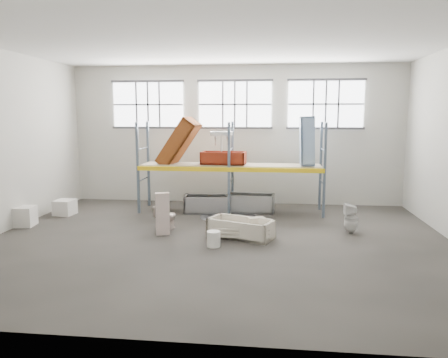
# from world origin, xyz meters

# --- Properties ---
(floor) EXTENTS (12.00, 10.00, 0.10)m
(floor) POSITION_xyz_m (0.00, 0.00, -0.05)
(floor) COLOR #44403B
(floor) RESTS_ON ground
(ceiling) EXTENTS (12.00, 10.00, 0.10)m
(ceiling) POSITION_xyz_m (0.00, 0.00, 5.05)
(ceiling) COLOR silver
(ceiling) RESTS_ON ground
(wall_back) EXTENTS (12.00, 0.10, 5.00)m
(wall_back) POSITION_xyz_m (0.00, 5.05, 2.50)
(wall_back) COLOR beige
(wall_back) RESTS_ON ground
(wall_front) EXTENTS (12.00, 0.10, 5.00)m
(wall_front) POSITION_xyz_m (0.00, -5.05, 2.50)
(wall_front) COLOR #ABA99F
(wall_front) RESTS_ON ground
(window_left) EXTENTS (2.60, 0.04, 1.60)m
(window_left) POSITION_xyz_m (-3.20, 4.94, 3.60)
(window_left) COLOR white
(window_left) RESTS_ON wall_back
(window_mid) EXTENTS (2.60, 0.04, 1.60)m
(window_mid) POSITION_xyz_m (0.00, 4.94, 3.60)
(window_mid) COLOR white
(window_mid) RESTS_ON wall_back
(window_right) EXTENTS (2.60, 0.04, 1.60)m
(window_right) POSITION_xyz_m (3.20, 4.94, 3.60)
(window_right) COLOR white
(window_right) RESTS_ON wall_back
(rack_upright_la) EXTENTS (0.08, 0.08, 3.00)m
(rack_upright_la) POSITION_xyz_m (-3.00, 2.90, 1.50)
(rack_upright_la) COLOR slate
(rack_upright_la) RESTS_ON floor
(rack_upright_lb) EXTENTS (0.08, 0.08, 3.00)m
(rack_upright_lb) POSITION_xyz_m (-3.00, 4.10, 1.50)
(rack_upright_lb) COLOR slate
(rack_upright_lb) RESTS_ON floor
(rack_upright_ma) EXTENTS (0.08, 0.08, 3.00)m
(rack_upright_ma) POSITION_xyz_m (0.00, 2.90, 1.50)
(rack_upright_ma) COLOR slate
(rack_upright_ma) RESTS_ON floor
(rack_upright_mb) EXTENTS (0.08, 0.08, 3.00)m
(rack_upright_mb) POSITION_xyz_m (0.00, 4.10, 1.50)
(rack_upright_mb) COLOR slate
(rack_upright_mb) RESTS_ON floor
(rack_upright_ra) EXTENTS (0.08, 0.08, 3.00)m
(rack_upright_ra) POSITION_xyz_m (3.00, 2.90, 1.50)
(rack_upright_ra) COLOR slate
(rack_upright_ra) RESTS_ON floor
(rack_upright_rb) EXTENTS (0.08, 0.08, 3.00)m
(rack_upright_rb) POSITION_xyz_m (3.00, 4.10, 1.50)
(rack_upright_rb) COLOR slate
(rack_upright_rb) RESTS_ON floor
(rack_beam_front) EXTENTS (6.00, 0.10, 0.14)m
(rack_beam_front) POSITION_xyz_m (0.00, 2.90, 1.50)
(rack_beam_front) COLOR yellow
(rack_beam_front) RESTS_ON floor
(rack_beam_back) EXTENTS (6.00, 0.10, 0.14)m
(rack_beam_back) POSITION_xyz_m (0.00, 4.10, 1.50)
(rack_beam_back) COLOR yellow
(rack_beam_back) RESTS_ON floor
(shelf_deck) EXTENTS (5.90, 1.10, 0.03)m
(shelf_deck) POSITION_xyz_m (0.00, 3.50, 1.58)
(shelf_deck) COLOR gray
(shelf_deck) RESTS_ON floor
(wet_patch) EXTENTS (1.80, 1.80, 0.00)m
(wet_patch) POSITION_xyz_m (0.00, 2.70, 0.00)
(wet_patch) COLOR black
(wet_patch) RESTS_ON floor
(bathtub_beige) EXTENTS (1.86, 1.34, 0.50)m
(bathtub_beige) POSITION_xyz_m (0.57, 0.42, 0.25)
(bathtub_beige) COLOR beige
(bathtub_beige) RESTS_ON floor
(cistern_spare) EXTENTS (0.49, 0.38, 0.42)m
(cistern_spare) POSITION_xyz_m (0.97, 0.68, 0.28)
(cistern_spare) COLOR beige
(cistern_spare) RESTS_ON bathtub_beige
(sink_in_tub) EXTENTS (0.48, 0.48, 0.16)m
(sink_in_tub) POSITION_xyz_m (0.32, 0.52, 0.16)
(sink_in_tub) COLOR beige
(sink_in_tub) RESTS_ON bathtub_beige
(toilet_beige) EXTENTS (0.63, 0.82, 0.73)m
(toilet_beige) POSITION_xyz_m (-1.58, 0.96, 0.37)
(toilet_beige) COLOR beige
(toilet_beige) RESTS_ON floor
(cistern_tall) EXTENTS (0.43, 0.35, 1.15)m
(cistern_tall) POSITION_xyz_m (-1.56, 0.47, 0.58)
(cistern_tall) COLOR beige
(cistern_tall) RESTS_ON floor
(toilet_white) EXTENTS (0.38, 0.37, 0.82)m
(toilet_white) POSITION_xyz_m (3.55, 1.20, 0.41)
(toilet_white) COLOR white
(toilet_white) RESTS_ON floor
(steel_tub_left) EXTENTS (1.59, 0.81, 0.57)m
(steel_tub_left) POSITION_xyz_m (-0.74, 3.25, 0.28)
(steel_tub_left) COLOR #A6A9AF
(steel_tub_left) RESTS_ON floor
(steel_tub_right) EXTENTS (1.65, 0.86, 0.59)m
(steel_tub_right) POSITION_xyz_m (0.65, 3.55, 0.29)
(steel_tub_right) COLOR #AAACB2
(steel_tub_right) RESTS_ON floor
(rust_tub_flat) EXTENTS (1.50, 0.77, 0.41)m
(rust_tub_flat) POSITION_xyz_m (-0.24, 3.42, 1.82)
(rust_tub_flat) COLOR maroon
(rust_tub_flat) RESTS_ON shelf_deck
(rust_tub_tilted) EXTENTS (1.54, 1.04, 1.75)m
(rust_tub_tilted) POSITION_xyz_m (-1.76, 3.52, 2.29)
(rust_tub_tilted) COLOR brown
(rust_tub_tilted) RESTS_ON shelf_deck
(sink_on_shelf) EXTENTS (0.77, 0.62, 0.65)m
(sink_on_shelf) POSITION_xyz_m (-0.28, 3.20, 2.09)
(sink_on_shelf) COLOR silver
(sink_on_shelf) RESTS_ON rust_tub_flat
(blue_tub_upright) EXTENTS (0.50, 0.74, 1.59)m
(blue_tub_upright) POSITION_xyz_m (2.48, 3.45, 2.40)
(blue_tub_upright) COLOR #87A4CC
(blue_tub_upright) RESTS_ON shelf_deck
(bucket) EXTENTS (0.43, 0.43, 0.39)m
(bucket) POSITION_xyz_m (-0.03, -0.47, 0.19)
(bucket) COLOR white
(bucket) RESTS_ON floor
(carton_near) EXTENTS (0.74, 0.65, 0.57)m
(carton_near) POSITION_xyz_m (-5.87, 0.89, 0.29)
(carton_near) COLOR silver
(carton_near) RESTS_ON floor
(carton_far) EXTENTS (0.64, 0.64, 0.49)m
(carton_far) POSITION_xyz_m (-5.33, 2.39, 0.24)
(carton_far) COLOR silver
(carton_far) RESTS_ON floor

